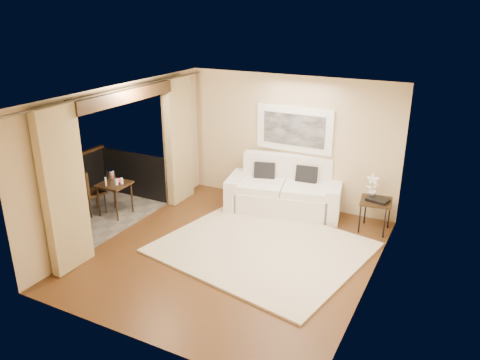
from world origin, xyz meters
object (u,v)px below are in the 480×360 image
Objects in this scene: side_table at (376,203)px; balcony_chair_near at (40,201)px; balcony_chair_far at (87,189)px; bistro_table at (114,187)px; orchid at (373,186)px; ice_bucket at (111,175)px; sofa at (284,192)px.

side_table is 6.26m from balcony_chair_near.
bistro_table is at bearing -134.99° from balcony_chair_far.
balcony_chair_near is at bearing -153.80° from side_table.
orchid is 0.49× the size of balcony_chair_near.
side_table is 3.15× the size of ice_bucket.
ice_bucket is at bearing -107.83° from balcony_chair_far.
balcony_chair_far is 1.03× the size of balcony_chair_near.
balcony_chair_far is 4.79× the size of ice_bucket.
balcony_chair_far is at bearing -160.94° from sofa.
balcony_chair_near reaches higher than side_table.
ice_bucket is at bearing -164.39° from sofa.
orchid is 5.13m from ice_bucket.
bistro_table is 1.39m from balcony_chair_near.
balcony_chair_far is at bearing 56.80° from balcony_chair_near.
sofa is 1.88m from side_table.
ice_bucket is (-3.12, -1.63, 0.38)m from sofa.
side_table is 0.33m from orchid.
bistro_table is 0.71× the size of balcony_chair_near.
balcony_chair_far is at bearing -123.12° from ice_bucket.
sofa reaches higher than orchid.
bistro_table is 0.70× the size of balcony_chair_far.
bistro_table is at bearing 43.50° from balcony_chair_near.
side_table is at bearing -43.89° from orchid.
orchid is at bearing 20.61° from bistro_table.
sofa is at bearing 27.63° from balcony_chair_near.
ice_bucket is (0.63, 1.26, 0.23)m from balcony_chair_near.
balcony_chair_near is 1.43m from ice_bucket.
orchid reaches higher than ice_bucket.
orchid is (-0.11, 0.11, 0.28)m from side_table.
balcony_chair_far reaches higher than bistro_table.
balcony_chair_near is (-5.61, -2.76, -0.01)m from side_table.
sofa reaches higher than balcony_chair_far.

